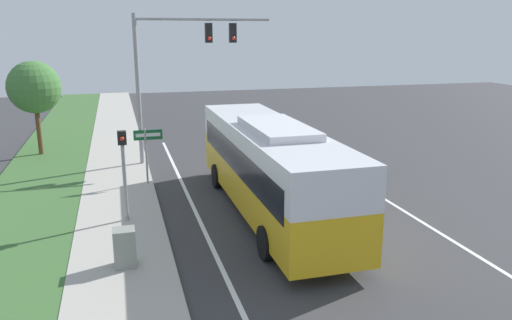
% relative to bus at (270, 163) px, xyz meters
% --- Properties ---
extents(ground_plane, '(80.00, 80.00, 0.00)m').
position_rel_bus_xyz_m(ground_plane, '(1.11, -2.27, -1.84)').
color(ground_plane, '#38383A').
extents(sidewalk, '(2.80, 80.00, 0.12)m').
position_rel_bus_xyz_m(sidewalk, '(-5.09, -2.27, -1.78)').
color(sidewalk, '#ADA89E').
rests_on(sidewalk, ground_plane).
extents(lane_divider_near, '(0.14, 30.00, 0.01)m').
position_rel_bus_xyz_m(lane_divider_near, '(-2.49, -2.27, -1.84)').
color(lane_divider_near, silver).
rests_on(lane_divider_near, ground_plane).
extents(lane_divider_far, '(0.14, 30.00, 0.01)m').
position_rel_bus_xyz_m(lane_divider_far, '(4.71, -2.27, -1.84)').
color(lane_divider_far, silver).
rests_on(lane_divider_far, ground_plane).
extents(bus, '(2.63, 11.21, 3.34)m').
position_rel_bus_xyz_m(bus, '(0.00, 0.00, 0.00)').
color(bus, gold).
rests_on(bus, ground_plane).
extents(signal_gantry, '(6.41, 0.41, 7.04)m').
position_rel_bus_xyz_m(signal_gantry, '(-2.09, 7.89, 3.17)').
color(signal_gantry, '#939399').
rests_on(signal_gantry, ground_plane).
extents(pedestrian_signal, '(0.28, 0.34, 3.14)m').
position_rel_bus_xyz_m(pedestrian_signal, '(-4.85, 0.39, 0.29)').
color(pedestrian_signal, '#939399').
rests_on(pedestrian_signal, ground_plane).
extents(street_sign, '(1.16, 0.08, 2.41)m').
position_rel_bus_xyz_m(street_sign, '(-3.85, 4.49, -0.16)').
color(street_sign, '#939399').
rests_on(street_sign, ground_plane).
extents(utility_cabinet, '(0.58, 0.54, 1.04)m').
position_rel_bus_xyz_m(utility_cabinet, '(-4.99, -3.08, -1.20)').
color(utility_cabinet, gray).
rests_on(utility_cabinet, sidewalk).
extents(roadside_tree, '(2.61, 2.61, 4.74)m').
position_rel_bus_xyz_m(roadside_tree, '(-8.86, 11.25, 1.68)').
color(roadside_tree, brown).
rests_on(roadside_tree, grass_verge).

